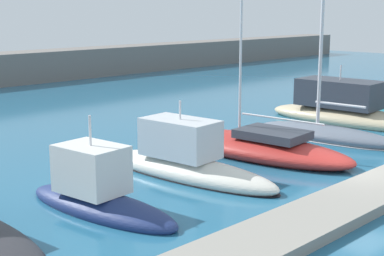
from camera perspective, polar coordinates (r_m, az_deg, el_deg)
The scene contains 6 objects.
ground_plane at distance 23.60m, azimuth 15.89°, elevation -4.81°, with size 120.00×120.00×0.00m, color #236084.
motorboat_navy_third at distance 19.41m, azimuth -9.27°, elevation -6.35°, with size 2.57×6.62×3.50m.
motorboat_ivory_fourth at distance 23.02m, azimuth -0.68°, elevation -3.33°, with size 2.88×8.57×3.34m.
sailboat_red_fifth at distance 26.36m, azimuth 6.35°, elevation -1.76°, with size 3.98×9.82×17.04m.
sailboat_slate_sixth at distance 30.14m, azimuth 12.93°, elevation -0.37°, with size 2.71×7.87×14.78m.
motorboat_sand_seventh at distance 34.84m, azimuth 14.75°, elevation 1.75°, with size 3.39×10.14×3.70m.
Camera 1 is at (-20.02, -10.66, 6.54)m, focal length 54.42 mm.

